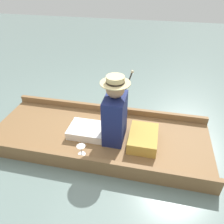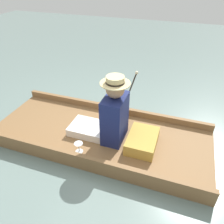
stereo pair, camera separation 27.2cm
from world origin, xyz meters
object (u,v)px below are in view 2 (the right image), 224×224
(seated_person, at_px, (109,116))
(wine_glass, at_px, (79,146))
(teddy_bear, at_px, (121,109))
(walking_cane, at_px, (130,91))

(seated_person, xyz_separation_m, wine_glass, (-0.40, 0.26, -0.24))
(wine_glass, bearing_deg, seated_person, -32.94)
(teddy_bear, distance_m, wine_glass, 0.86)
(wine_glass, bearing_deg, walking_cane, -22.28)
(teddy_bear, xyz_separation_m, walking_cane, (0.12, -0.09, 0.25))
(seated_person, bearing_deg, teddy_bear, -1.73)
(wine_glass, distance_m, walking_cane, 1.05)
(seated_person, bearing_deg, wine_glass, 150.08)
(seated_person, relative_size, wine_glass, 6.56)
(teddy_bear, height_order, walking_cane, walking_cane)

